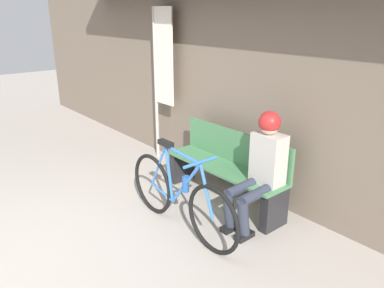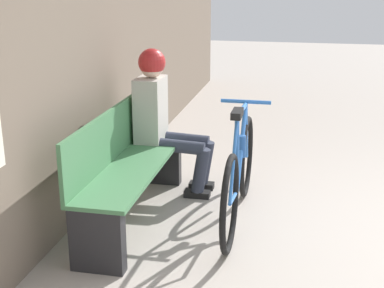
% 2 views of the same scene
% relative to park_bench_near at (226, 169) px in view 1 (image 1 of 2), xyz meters
% --- Properties ---
extents(ground_plane, '(24.00, 24.00, 0.00)m').
position_rel_park_bench_near_xyz_m(ground_plane, '(-0.24, -2.32, -0.41)').
color(ground_plane, '#ADA399').
extents(storefront_wall, '(12.00, 0.56, 3.20)m').
position_rel_park_bench_near_xyz_m(storefront_wall, '(-0.24, 0.42, 1.26)').
color(storefront_wall, '#756656').
rests_on(storefront_wall, ground_plane).
extents(park_bench_near, '(1.67, 0.42, 0.86)m').
position_rel_park_bench_near_xyz_m(park_bench_near, '(0.00, 0.00, 0.00)').
color(park_bench_near, '#477F51').
rests_on(park_bench_near, ground_plane).
extents(bicycle, '(1.71, 0.40, 0.94)m').
position_rel_park_bench_near_xyz_m(bicycle, '(0.17, -0.84, -0.02)').
color(bicycle, black).
rests_on(bicycle, ground_plane).
extents(person_seated, '(0.34, 0.65, 1.25)m').
position_rel_park_bench_near_xyz_m(person_seated, '(0.62, -0.12, 0.31)').
color(person_seated, '#2D3342').
rests_on(person_seated, ground_plane).
extents(banner_pole, '(0.45, 0.05, 2.27)m').
position_rel_park_bench_near_xyz_m(banner_pole, '(-1.59, 0.21, 1.02)').
color(banner_pole, '#B7B2A8').
rests_on(banner_pole, ground_plane).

